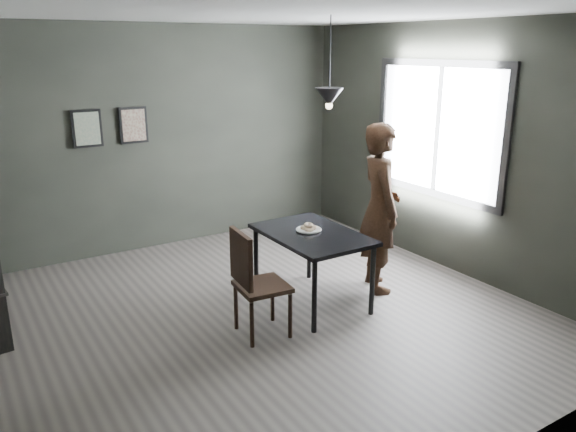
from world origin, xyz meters
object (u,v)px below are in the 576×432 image
cafe_table (312,240)px  wood_chair (253,277)px  woman (380,208)px  white_plate (309,230)px  pendant_lamp (329,97)px

cafe_table → wood_chair: bearing=-160.4°
woman → cafe_table: bearing=106.7°
white_plate → wood_chair: bearing=-156.7°
woman → wood_chair: 1.69m
pendant_lamp → cafe_table: bearing=-158.2°
cafe_table → wood_chair: (-0.84, -0.30, -0.10)m
cafe_table → white_plate: bearing=86.7°
woman → wood_chair: (-1.64, -0.23, -0.33)m
woman → pendant_lamp: size_ratio=2.07×
white_plate → pendant_lamp: bearing=8.4°
cafe_table → pendant_lamp: size_ratio=1.39×
cafe_table → white_plate: 0.11m
white_plate → wood_chair: 0.93m
cafe_table → woman: (0.81, -0.07, 0.22)m
white_plate → woman: woman is taller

